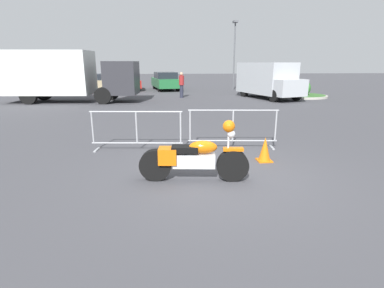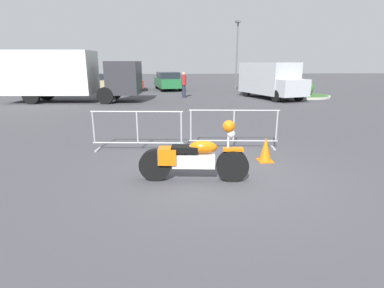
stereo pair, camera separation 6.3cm
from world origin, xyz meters
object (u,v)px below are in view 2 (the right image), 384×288
Objects in this scene: crowd_barrier_near at (137,130)px; parked_car_maroon at (57,82)px; parked_car_tan at (95,82)px; traffic_cone at (265,150)px; parked_car_red at (132,82)px; motorcycle at (194,158)px; box_truck at (66,74)px; parked_car_green at (168,81)px; street_lamp at (237,45)px; delivery_van at (270,79)px; crowd_barrier_far at (234,128)px; pedestrian at (184,84)px.

crowd_barrier_near is 0.56× the size of parked_car_maroon.
parked_car_tan is 21.47m from traffic_cone.
crowd_barrier_near is 19.02m from parked_car_red.
motorcycle is 0.28× the size of box_truck.
street_lamp is at bearing -102.59° from parked_car_green.
street_lamp is (11.95, 7.54, 2.08)m from box_truck.
traffic_cone is at bearing -159.74° from parked_car_maroon.
motorcycle is 14.62m from box_truck.
delivery_van is at bearing -136.49° from parked_car_red.
pedestrian reaches higher than crowd_barrier_far.
delivery_van is 1.24× the size of parked_car_maroon.
box_truck reaches higher than parked_car_tan.
pedestrian reaches higher than crowd_barrier_near.
crowd_barrier_near is 19.27m from parked_car_tan.
street_lamp is at bearing 76.94° from crowd_barrier_far.
box_truck is 14.63m from traffic_cone.
crowd_barrier_far is 1.35m from traffic_cone.
delivery_van is at bearing 72.01° from motorcycle.
pedestrian is at bearing 94.82° from traffic_cone.
motorcycle is at bearing -119.78° from crowd_barrier_far.
street_lamp is (15.19, -0.07, 3.01)m from parked_car_maroon.
street_lamp reaches higher than box_truck.
motorcycle is at bearing -165.03° from parked_car_maroon.
crowd_barrier_near is 0.46× the size of delivery_van.
traffic_cone is (2.18, -19.85, -0.48)m from parked_car_green.
delivery_van is 17.32m from parked_car_maroon.
crowd_barrier_far is 12.52m from pedestrian.
box_truck is 7.79m from parked_car_tan.
pedestrian is (7.05, 1.68, -0.72)m from box_truck.
pedestrian is at bearing 92.96° from crowd_barrier_far.
parked_car_maroon is 11.88m from pedestrian.
crowd_barrier_near is at bearing -50.63° from delivery_van.
traffic_cone is at bearing -21.37° from crowd_barrier_near.
crowd_barrier_near is 1.00× the size of crowd_barrier_far.
parked_car_tan reaches higher than traffic_cone.
parked_car_maroon is (-3.24, 7.61, -0.93)m from box_truck.
parked_car_maroon reaches higher than motorcycle.
crowd_barrier_far is at bearing -159.27° from parked_car_maroon.
motorcycle is at bearing -105.08° from street_lamp.
parked_car_green reaches higher than crowd_barrier_far.
crowd_barrier_far is at bearing -97.17° from pedestrian.
motorcycle is 22.84m from parked_car_maroon.
parked_car_red is at bearing 74.88° from parked_car_green.
box_truck reaches higher than pedestrian.
motorcycle is 2.63m from crowd_barrier_near.
parked_car_maroon is at bearing 120.23° from traffic_cone.
parked_car_red is (-2.15, 18.90, 0.12)m from crowd_barrier_near.
delivery_van is at bearing 66.80° from crowd_barrier_far.
parked_car_maroon is at bearing 84.46° from parked_car_red.
delivery_van is 3.17× the size of pedestrian.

